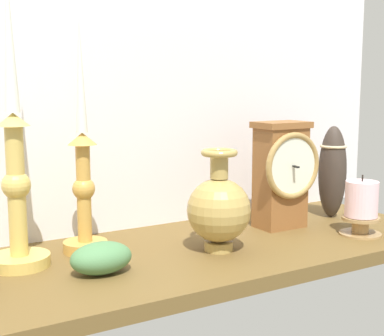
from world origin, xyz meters
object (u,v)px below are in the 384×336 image
(mantel_clock, at_px, (282,173))
(tall_ceramic_vase, at_px, (332,171))
(brass_vase_bulbous, at_px, (219,208))
(candlestick_tall_left, at_px, (16,175))
(candlestick_tall_center, at_px, (83,180))
(pillar_candle_near_clock, at_px, (361,208))

(mantel_clock, relative_size, tall_ceramic_vase, 1.07)
(brass_vase_bulbous, bearing_deg, candlestick_tall_left, 163.93)
(candlestick_tall_center, xyz_separation_m, tall_ceramic_vase, (0.54, -0.03, -0.02))
(pillar_candle_near_clock, bearing_deg, candlestick_tall_center, 160.99)
(candlestick_tall_center, relative_size, tall_ceramic_vase, 1.99)
(mantel_clock, bearing_deg, candlestick_tall_center, 173.16)
(mantel_clock, relative_size, candlestick_tall_left, 0.46)
(candlestick_tall_center, xyz_separation_m, pillar_candle_near_clock, (0.48, -0.17, -0.07))
(mantel_clock, xyz_separation_m, pillar_candle_near_clock, (0.09, -0.12, -0.06))
(candlestick_tall_left, bearing_deg, tall_ceramic_vase, -0.98)
(candlestick_tall_left, distance_m, tall_ceramic_vase, 0.65)
(candlestick_tall_center, height_order, pillar_candle_near_clock, candlestick_tall_center)
(candlestick_tall_left, height_order, pillar_candle_near_clock, candlestick_tall_left)
(mantel_clock, height_order, candlestick_tall_center, candlestick_tall_center)
(candlestick_tall_left, height_order, tall_ceramic_vase, candlestick_tall_left)
(candlestick_tall_left, xyz_separation_m, pillar_candle_near_clock, (0.59, -0.14, -0.09))
(brass_vase_bulbous, bearing_deg, candlestick_tall_center, 150.44)
(candlestick_tall_left, relative_size, tall_ceramic_vase, 2.35)
(mantel_clock, bearing_deg, tall_ceramic_vase, 5.28)
(pillar_candle_near_clock, bearing_deg, candlestick_tall_left, 166.42)
(mantel_clock, xyz_separation_m, brass_vase_bulbous, (-0.19, -0.06, -0.04))
(tall_ceramic_vase, bearing_deg, pillar_candle_near_clock, -113.00)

